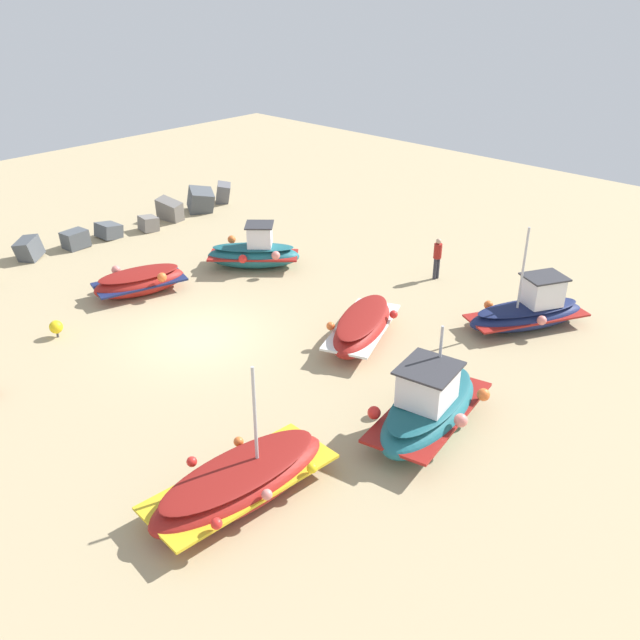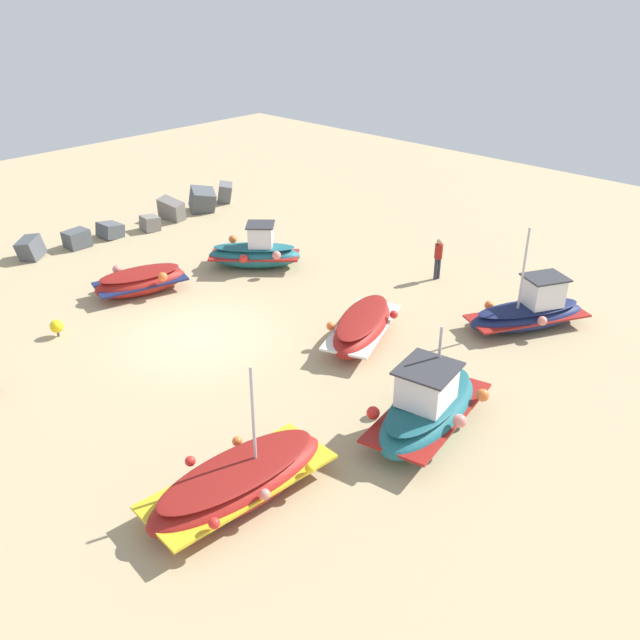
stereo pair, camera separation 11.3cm
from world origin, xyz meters
The scene contains 10 objects.
ground_plane centered at (0.00, 0.00, 0.00)m, with size 56.69×56.69×0.00m, color tan.
fishing_boat_0 centered at (8.29, -7.71, 0.60)m, with size 4.51×3.33×3.70m.
fishing_boat_1 centered at (3.59, -4.16, 0.53)m, with size 4.34×2.92×0.98m.
fishing_boat_2 centered at (5.39, 3.17, 0.63)m, with size 3.72×3.87×1.93m.
fishing_boat_3 centered at (-4.18, -6.98, 0.50)m, with size 4.92×2.36×3.41m.
fishing_boat_4 centered at (1.02, -8.61, 0.71)m, with size 4.68×2.54×2.99m.
fishing_boat_5 centered at (0.66, 4.41, 0.50)m, with size 3.75×2.28×1.05m.
person_walking centered at (9.54, -3.03, 0.98)m, with size 0.32×0.32×1.70m.
breakwater_rocks centered at (0.53, 10.45, 0.47)m, with size 20.89×2.39×1.44m.
mooring_buoy_1 centered at (-3.24, 3.52, 0.38)m, with size 0.45×0.45×0.61m.
Camera 1 is at (-11.88, -16.68, 11.07)m, focal length 38.11 mm.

